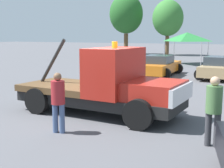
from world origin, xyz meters
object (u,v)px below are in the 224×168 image
object	(u,v)px
tree_left	(126,14)
tree_center	(168,18)
parked_car_silver	(117,64)
parked_car_tan	(220,68)
tow_truck	(108,87)
person_near_truck	(214,106)
canopy_tent_green	(187,37)
parked_car_orange	(159,66)
person_at_hood	(58,98)

from	to	relation	value
tree_left	tree_center	bearing A→B (deg)	6.95
parked_car_silver	parked_car_tan	bearing A→B (deg)	-79.05
tow_truck	parked_car_silver	world-z (taller)	tow_truck
tow_truck	person_near_truck	size ratio (longest dim) A/B	3.42
person_near_truck	canopy_tent_green	size ratio (longest dim) A/B	0.52
parked_car_silver	canopy_tent_green	xyz separation A→B (m)	(2.60, 9.13, 1.79)
person_near_truck	tree_left	bearing A→B (deg)	28.67
tree_center	tow_truck	bearing A→B (deg)	-76.97
tow_truck	canopy_tent_green	xyz separation A→B (m)	(-1.93, 19.33, 1.48)
tow_truck	person_near_truck	distance (m)	3.90
parked_car_orange	person_at_hood	bearing A→B (deg)	-175.42
parked_car_silver	parked_car_tan	xyz separation A→B (m)	(6.64, 0.71, -0.00)
canopy_tent_green	parked_car_orange	bearing A→B (deg)	-87.99
parked_car_orange	parked_car_tan	bearing A→B (deg)	-83.38
tow_truck	parked_car_tan	xyz separation A→B (m)	(2.11, 10.91, -0.30)
parked_car_orange	tree_left	distance (m)	22.62
parked_car_silver	canopy_tent_green	size ratio (longest dim) A/B	1.44
parked_car_silver	tree_center	size ratio (longest dim) A/B	0.68
tree_left	parked_car_orange	bearing A→B (deg)	-60.50
tree_center	canopy_tent_green	bearing A→B (deg)	-65.17
canopy_tent_green	tree_center	xyz separation A→B (m)	(-5.09, 10.99, 2.26)
person_near_truck	tree_center	world-z (taller)	tree_center
parked_car_tan	parked_car_silver	bearing A→B (deg)	98.84
tow_truck	person_near_truck	bearing A→B (deg)	-20.00
person_at_hood	canopy_tent_green	size ratio (longest dim) A/B	0.50
parked_car_orange	tree_center	distance (m)	21.04
canopy_tent_green	tree_left	distance (m)	15.06
tow_truck	tree_center	xyz separation A→B (m)	(-7.02, 30.33, 3.75)
parked_car_tan	tree_center	bearing A→B (deg)	27.93
person_near_truck	tree_left	distance (m)	35.36
parked_car_orange	tree_left	size ratio (longest dim) A/B	0.60
person_at_hood	person_near_truck	bearing A→B (deg)	91.68
parked_car_orange	canopy_tent_green	xyz separation A→B (m)	(-0.31, 8.94, 1.78)
person_at_hood	tree_left	world-z (taller)	tree_left
person_near_truck	parked_car_tan	distance (m)	12.53
parked_car_orange	parked_car_tan	distance (m)	3.76
person_at_hood	canopy_tent_green	world-z (taller)	canopy_tent_green
parked_car_tan	person_at_hood	bearing A→B (deg)	172.33
tow_truck	person_at_hood	distance (m)	2.32
tree_left	parked_car_tan	bearing A→B (deg)	-52.04
tow_truck	parked_car_tan	distance (m)	11.12
tow_truck	canopy_tent_green	world-z (taller)	canopy_tent_green
tow_truck	parked_car_tan	size ratio (longest dim) A/B	1.24
person_at_hood	parked_car_tan	size ratio (longest dim) A/B	0.35
canopy_tent_green	person_near_truck	bearing A→B (deg)	-75.16
person_near_truck	person_at_hood	xyz separation A→B (m)	(-3.92, -0.78, -0.02)
person_at_hood	parked_car_silver	bearing A→B (deg)	-170.91
parked_car_orange	tree_left	bearing A→B (deg)	28.25
person_at_hood	parked_car_silver	xyz separation A→B (m)	(-4.21, 12.50, -0.31)
person_at_hood	parked_car_tan	xyz separation A→B (m)	(2.43, 13.21, -0.31)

